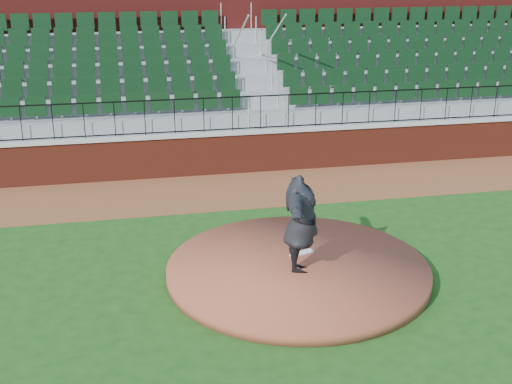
{
  "coord_description": "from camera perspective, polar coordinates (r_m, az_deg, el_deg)",
  "views": [
    {
      "loc": [
        -2.83,
        -12.22,
        6.27
      ],
      "look_at": [
        0.0,
        1.5,
        1.3
      ],
      "focal_mm": 47.34,
      "sensor_mm": 36.0,
      "label": 1
    }
  ],
  "objects": [
    {
      "name": "field_wall",
      "position": [
        20.24,
        -3.15,
        3.24
      ],
      "size": [
        34.0,
        0.35,
        1.2
      ],
      "primitive_type": "cube",
      "color": "maroon",
      "rests_on": "ground"
    },
    {
      "name": "wall_cap",
      "position": [
        20.06,
        -3.19,
        5.02
      ],
      "size": [
        34.0,
        0.45,
        0.1
      ],
      "primitive_type": "cube",
      "color": "#B7B7B7",
      "rests_on": "field_wall"
    },
    {
      "name": "pitcher",
      "position": [
        13.27,
        3.8,
        -2.69
      ],
      "size": [
        1.27,
        2.57,
        2.02
      ],
      "primitive_type": "imported",
      "rotation": [
        0.0,
        0.0,
        1.32
      ],
      "color": "black",
      "rests_on": "pitchers_mound"
    },
    {
      "name": "pitching_rubber",
      "position": [
        14.39,
        3.88,
        -5.17
      ],
      "size": [
        0.57,
        0.32,
        0.04
      ],
      "primitive_type": "cube",
      "rotation": [
        0.0,
        0.0,
        0.36
      ],
      "color": "white",
      "rests_on": "pitchers_mound"
    },
    {
      "name": "seating_stands",
      "position": [
        22.48,
        -4.3,
        9.31
      ],
      "size": [
        34.0,
        5.1,
        4.6
      ],
      "primitive_type": null,
      "color": "gray",
      "rests_on": "ground"
    },
    {
      "name": "pitchers_mound",
      "position": [
        13.96,
        3.55,
        -6.61
      ],
      "size": [
        5.38,
        5.38,
        0.25
      ],
      "primitive_type": "cylinder",
      "color": "brown",
      "rests_on": "ground"
    },
    {
      "name": "warning_track",
      "position": [
        18.91,
        -2.39,
        0.18
      ],
      "size": [
        34.0,
        3.2,
        0.01
      ],
      "primitive_type": "cube",
      "color": "brown",
      "rests_on": "ground"
    },
    {
      "name": "concourse_wall",
      "position": [
        25.15,
        -5.19,
        11.42
      ],
      "size": [
        34.0,
        0.5,
        5.5
      ],
      "primitive_type": "cube",
      "color": "maroon",
      "rests_on": "ground"
    },
    {
      "name": "ground",
      "position": [
        14.02,
        1.25,
        -7.03
      ],
      "size": [
        90.0,
        90.0,
        0.0
      ],
      "primitive_type": "plane",
      "color": "#194513",
      "rests_on": "ground"
    },
    {
      "name": "wall_railing",
      "position": [
        19.93,
        -3.22,
        6.55
      ],
      "size": [
        34.0,
        0.05,
        1.0
      ],
      "primitive_type": null,
      "color": "black",
      "rests_on": "wall_cap"
    }
  ]
}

